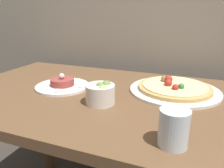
{
  "coord_description": "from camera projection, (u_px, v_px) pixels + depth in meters",
  "views": [
    {
      "loc": [
        0.33,
        -0.38,
        1.07
      ],
      "look_at": [
        0.04,
        0.38,
        0.8
      ],
      "focal_mm": 35.0,
      "sensor_mm": 36.0,
      "label": 1
    }
  ],
  "objects": [
    {
      "name": "tartare_plate",
      "position": [
        62.0,
        85.0,
        0.94
      ],
      "size": [
        0.23,
        0.23,
        0.06
      ],
      "color": "white",
      "rests_on": "dining_table"
    },
    {
      "name": "small_bowl",
      "position": [
        101.0,
        93.0,
        0.77
      ],
      "size": [
        0.11,
        0.11,
        0.08
      ],
      "color": "silver",
      "rests_on": "dining_table"
    },
    {
      "name": "drinking_glass",
      "position": [
        174.0,
        128.0,
        0.52
      ],
      "size": [
        0.07,
        0.07,
        0.09
      ],
      "color": "silver",
      "rests_on": "dining_table"
    },
    {
      "name": "pizza_plate",
      "position": [
        174.0,
        88.0,
        0.89
      ],
      "size": [
        0.36,
        0.36,
        0.06
      ],
      "color": "white",
      "rests_on": "dining_table"
    },
    {
      "name": "dining_table",
      "position": [
        103.0,
        118.0,
        0.91
      ],
      "size": [
        1.25,
        0.74,
        0.76
      ],
      "color": "brown",
      "rests_on": "ground_plane"
    }
  ]
}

